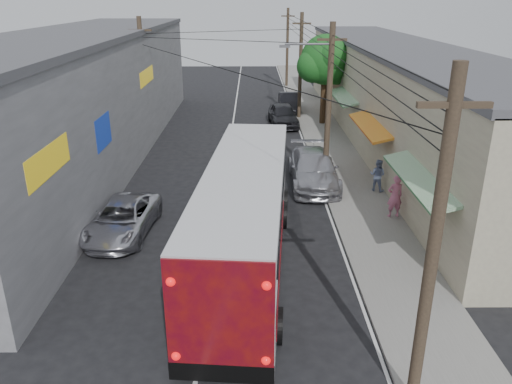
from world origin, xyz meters
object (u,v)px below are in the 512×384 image
pedestrian_near (395,196)px  pedestrian_far (378,175)px  coach_bus (245,214)px  jeepney (123,219)px  parked_car_far (289,102)px  parked_suv (313,169)px  parked_car_mid (283,115)px

pedestrian_near → pedestrian_far: bearing=-99.2°
coach_bus → jeepney: coach_bus is taller
jeepney → parked_car_far: bearing=74.9°
jeepney → pedestrian_far: size_ratio=3.04×
parked_suv → pedestrian_far: (3.00, -1.19, 0.08)m
parked_car_far → pedestrian_far: pedestrian_far is taller
coach_bus → parked_car_mid: 20.83m
coach_bus → parked_suv: bearing=71.8°
coach_bus → pedestrian_near: (6.39, 3.71, -0.82)m
parked_car_mid → pedestrian_far: bearing=-79.6°
parked_car_far → parked_car_mid: bearing=-99.9°
parked_car_far → pedestrian_far: 19.07m
parked_suv → coach_bus: bearing=-112.4°
coach_bus → parked_suv: coach_bus is taller
coach_bus → parked_car_far: size_ratio=2.77×
parked_car_mid → pedestrian_near: pedestrian_near is taller
parked_car_far → jeepney: bearing=-110.6°
coach_bus → parked_suv: (3.39, 8.01, -1.05)m
coach_bus → pedestrian_far: (6.39, 6.82, -0.97)m
jeepney → parked_car_mid: 19.84m
pedestrian_near → parked_car_far: bearing=-91.4°
coach_bus → jeepney: (-5.01, 2.32, -1.21)m
jeepney → parked_suv: 10.15m
parked_suv → parked_car_mid: size_ratio=1.22×
pedestrian_far → jeepney: bearing=54.6°
jeepney → parked_car_far: parked_car_far is taller
parked_car_mid → jeepney: bearing=-117.5°
pedestrian_near → jeepney: bearing=-2.3°
coach_bus → pedestrian_far: 9.40m
coach_bus → pedestrian_far: bearing=51.6°
parked_suv → pedestrian_far: 3.23m
parked_car_mid → parked_car_far: parked_car_mid is taller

